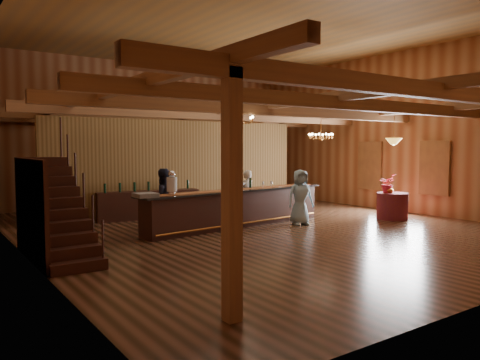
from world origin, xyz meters
TOP-DOWN VIEW (x-y plane):
  - floor at (0.00, 0.00)m, footprint 14.00×14.00m
  - ceiling at (0.00, 0.00)m, footprint 14.00×14.00m
  - wall_back at (0.00, 7.00)m, footprint 12.00×0.10m
  - wall_left at (-6.00, 0.00)m, footprint 0.10×14.00m
  - wall_right at (6.00, 0.00)m, footprint 0.10×14.00m
  - beam_grid at (0.00, 0.51)m, footprint 11.90×13.90m
  - support_posts at (0.00, -0.50)m, footprint 9.20×10.20m
  - partition_wall at (-0.50, 3.50)m, footprint 9.00×0.18m
  - window_right_front at (5.95, -1.60)m, footprint 0.12×1.05m
  - window_right_back at (5.95, 1.00)m, footprint 0.12×1.05m
  - staircase at (-5.45, -0.74)m, footprint 1.00×2.80m
  - backroom_boxes at (-0.29, 5.50)m, footprint 4.10×0.60m
  - tasting_bar at (-0.38, 0.37)m, footprint 6.26×1.52m
  - beverage_dispenser at (-2.52, 0.16)m, footprint 0.26×0.26m
  - glass_rack_tray at (-3.31, -0.04)m, footprint 0.50×0.50m
  - raffle_drum at (2.30, 0.65)m, footprint 0.34×0.24m
  - bar_bottle_0 at (-0.24, 0.51)m, footprint 0.07×0.07m
  - bar_bottle_1 at (0.19, 0.56)m, footprint 0.07×0.07m
  - backbar_shelf at (-1.88, 3.05)m, footprint 3.17×0.98m
  - round_table at (4.30, -1.26)m, footprint 0.94×0.94m
  - chandelier_left at (-0.80, -0.31)m, footprint 0.80×0.80m
  - chandelier_right at (3.25, 0.82)m, footprint 0.80×0.80m
  - pendant_lamp at (4.30, -1.26)m, footprint 0.52×0.52m
  - bartender at (0.41, 1.05)m, footprint 0.59×0.41m
  - staff_second at (-2.34, 1.09)m, footprint 0.82×0.64m
  - guest at (1.25, -0.42)m, footprint 0.89×0.71m
  - floor_plant at (2.81, 3.79)m, footprint 0.79×0.65m
  - table_flowers at (4.22, -1.11)m, footprint 0.63×0.59m
  - table_vase at (4.18, -1.26)m, footprint 0.19×0.19m

SIDE VIEW (x-z plane):
  - floor at x=0.00m, z-range 0.00..0.00m
  - round_table at x=4.30m, z-range 0.00..0.81m
  - backbar_shelf at x=-1.88m, z-range 0.00..0.88m
  - tasting_bar at x=-0.38m, z-range 0.00..1.05m
  - backroom_boxes at x=-0.29m, z-range -0.02..1.08m
  - floor_plant at x=2.81m, z-range 0.00..1.36m
  - bartender at x=0.41m, z-range 0.00..1.54m
  - guest at x=1.25m, z-range 0.00..1.59m
  - staff_second at x=-2.34m, z-range 0.00..1.65m
  - table_vase at x=4.18m, z-range 0.81..1.14m
  - staircase at x=-5.45m, z-range 0.00..2.00m
  - glass_rack_tray at x=-3.31m, z-range 1.04..1.14m
  - table_flowers at x=4.22m, z-range 0.81..1.39m
  - bar_bottle_0 at x=-0.24m, z-range 1.04..1.34m
  - bar_bottle_1 at x=0.19m, z-range 1.04..1.34m
  - raffle_drum at x=2.30m, z-range 1.06..1.36m
  - beverage_dispenser at x=-2.52m, z-range 1.02..1.62m
  - window_right_front at x=5.95m, z-range 0.67..2.42m
  - window_right_back at x=5.95m, z-range 0.67..2.42m
  - partition_wall at x=-0.50m, z-range 0.00..3.10m
  - support_posts at x=0.00m, z-range 0.00..3.20m
  - pendant_lamp at x=4.30m, z-range 1.95..2.85m
  - chandelier_right at x=3.25m, z-range 2.20..2.97m
  - wall_back at x=0.00m, z-range 0.00..5.50m
  - wall_left at x=-6.00m, z-range 0.00..5.50m
  - wall_right at x=6.00m, z-range 0.00..5.50m
  - chandelier_left at x=-0.80m, z-range 2.73..3.14m
  - beam_grid at x=0.00m, z-range 3.05..3.44m
  - ceiling at x=0.00m, z-range 5.50..5.50m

